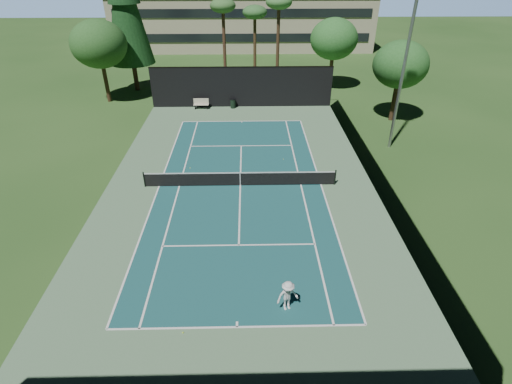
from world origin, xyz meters
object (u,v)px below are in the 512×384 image
player (288,296)px  tennis_ball_b (241,159)px  tennis_ball_c (283,159)px  tennis_ball_d (190,168)px  tennis_net (240,178)px  park_bench (201,103)px  tennis_ball_a (183,333)px  trash_bin (233,103)px

player → tennis_ball_b: (-2.20, 14.88, -0.74)m
tennis_ball_c → tennis_ball_d: tennis_ball_d is taller
tennis_net → park_bench: (-4.09, 15.48, -0.01)m
tennis_ball_b → park_bench: 12.20m
tennis_net → tennis_ball_b: size_ratio=212.32×
player → tennis_ball_a: 4.68m
player → trash_bin: 26.68m
player → park_bench: player is taller
tennis_net → tennis_ball_d: (-3.70, 2.59, -0.52)m
tennis_ball_a → trash_bin: trash_bin is taller
tennis_ball_a → tennis_ball_b: bearing=82.1°
tennis_net → tennis_ball_d: bearing=145.0°
tennis_net → player: bearing=-78.5°
player → tennis_ball_b: player is taller
tennis_ball_c → trash_bin: (-4.15, 11.73, 0.45)m
tennis_ball_a → tennis_ball_b: 16.29m
trash_bin → player: bearing=-83.3°
tennis_ball_a → tennis_net: bearing=79.5°
tennis_ball_d → tennis_ball_a: bearing=-84.3°
tennis_ball_b → trash_bin: trash_bin is taller
tennis_ball_c → tennis_ball_d: bearing=-169.4°
tennis_ball_b → tennis_ball_c: tennis_ball_b is taller
tennis_ball_c → tennis_net: bearing=-129.8°
tennis_ball_c → tennis_ball_b: bearing=178.0°
player → tennis_ball_a: (-4.45, -1.25, -0.74)m
tennis_ball_b → tennis_ball_c: bearing=-2.0°
tennis_ball_d → tennis_net: bearing=-35.0°
tennis_net → park_bench: bearing=104.8°
player → tennis_ball_a: bearing=178.5°
player → park_bench: 27.11m
trash_bin → tennis_net: bearing=-86.7°
player → trash_bin: bearing=79.4°
tennis_ball_d → trash_bin: (2.79, 13.02, 0.45)m
tennis_ball_a → tennis_ball_d: size_ratio=1.10×
trash_bin → tennis_ball_b: bearing=-85.5°
tennis_ball_d → park_bench: (-0.39, 12.89, 0.51)m
tennis_net → tennis_ball_c: size_ratio=222.05×
tennis_net → tennis_ball_a: (-2.24, -12.14, -0.52)m
tennis_ball_d → tennis_ball_b: bearing=20.8°
tennis_ball_a → trash_bin: size_ratio=0.08×
park_bench → trash_bin: bearing=2.3°
tennis_ball_a → park_bench: (-1.85, 27.62, 0.51)m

